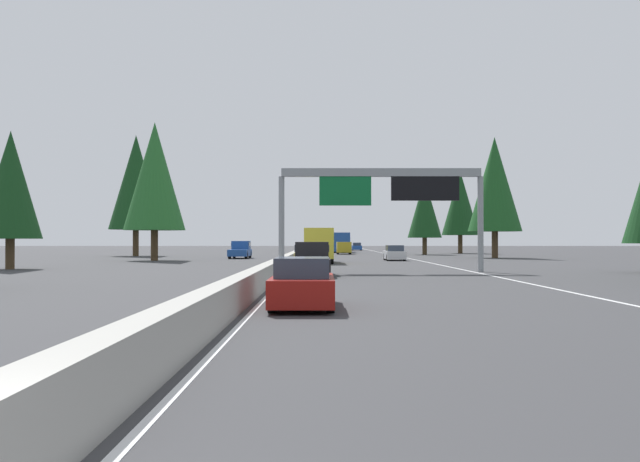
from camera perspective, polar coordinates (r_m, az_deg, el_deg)
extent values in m
plane|color=#38383A|center=(63.50, -1.87, -2.53)|extent=(320.00, 320.00, 0.00)
cube|color=#9E9B93|center=(83.48, -1.61, -1.80)|extent=(180.00, 0.56, 0.90)
cube|color=silver|center=(74.06, 7.35, -2.27)|extent=(160.00, 0.16, 0.01)
cube|color=silver|center=(73.48, -1.41, -2.29)|extent=(160.00, 0.16, 0.01)
cylinder|color=gray|center=(42.09, -3.25, 0.57)|extent=(0.36, 0.36, 5.90)
cylinder|color=gray|center=(43.17, 13.31, 0.56)|extent=(0.36, 0.36, 5.90)
cube|color=gray|center=(42.38, 5.13, 4.90)|extent=(0.50, 12.32, 0.50)
cube|color=#0C602D|center=(42.00, 2.13, 3.44)|extent=(0.12, 3.20, 1.90)
cube|color=black|center=(42.47, 8.80, 3.54)|extent=(0.16, 4.20, 1.50)
cube|color=maroon|center=(19.84, -1.47, -4.93)|extent=(4.40, 1.80, 0.76)
cube|color=#2D3847|center=(19.58, -1.48, -3.05)|extent=(2.46, 1.51, 0.56)
cylinder|color=black|center=(21.29, -3.50, -5.21)|extent=(0.64, 0.22, 0.64)
cylinder|color=black|center=(21.25, 0.77, -5.22)|extent=(0.64, 0.22, 0.64)
cylinder|color=black|center=(18.49, -4.04, -5.88)|extent=(0.64, 0.22, 0.64)
cylinder|color=black|center=(18.45, 0.88, -5.90)|extent=(0.64, 0.22, 0.64)
cube|color=black|center=(37.44, -0.68, -2.84)|extent=(5.60, 2.00, 0.70)
cube|color=black|center=(38.43, -0.66, -1.59)|extent=(2.24, 1.84, 0.90)
cube|color=#2D3847|center=(38.43, -0.66, -1.46)|extent=(2.02, 1.92, 0.41)
cylinder|color=black|center=(39.32, -1.90, -3.05)|extent=(0.80, 0.28, 0.80)
cylinder|color=black|center=(39.29, 0.61, -3.05)|extent=(0.80, 0.28, 0.80)
cylinder|color=black|center=(35.63, -2.11, -3.29)|extent=(0.80, 0.28, 0.80)
cylinder|color=black|center=(35.60, 0.66, -3.29)|extent=(0.80, 0.28, 0.80)
cube|color=gold|center=(57.43, -0.08, -1.03)|extent=(6.12, 2.40, 2.50)
cube|color=#1E4793|center=(61.68, -0.08, -1.29)|extent=(2.38, 2.30, 1.90)
cylinder|color=black|center=(61.54, -1.06, -2.17)|extent=(0.90, 0.28, 0.90)
cylinder|color=black|center=(61.53, 0.91, -2.17)|extent=(0.90, 0.28, 0.90)
cylinder|color=black|center=(55.76, -1.18, -2.32)|extent=(0.90, 0.28, 0.90)
cylinder|color=black|center=(55.76, 1.00, -2.32)|extent=(0.90, 0.28, 0.90)
cube|color=#1E4793|center=(108.59, 1.75, -0.92)|extent=(11.50, 2.50, 2.90)
cube|color=#2D3847|center=(108.59, 1.75, -0.73)|extent=(11.04, 2.55, 0.84)
cylinder|color=black|center=(112.60, 1.13, -1.50)|extent=(1.00, 0.30, 1.00)
cylinder|color=black|center=(112.66, 2.25, -1.50)|extent=(1.00, 0.30, 1.00)
cylinder|color=black|center=(104.55, 1.22, -1.56)|extent=(1.00, 0.30, 1.00)
cylinder|color=black|center=(104.62, 2.42, -1.56)|extent=(1.00, 0.30, 1.00)
cube|color=silver|center=(65.80, 6.25, -2.01)|extent=(4.40, 1.80, 0.76)
cube|color=#2D3847|center=(65.57, 6.27, -1.44)|extent=(2.46, 1.51, 0.56)
cylinder|color=black|center=(67.13, 5.45, -2.16)|extent=(0.64, 0.22, 0.64)
cylinder|color=black|center=(67.29, 6.79, -2.16)|extent=(0.64, 0.22, 0.64)
cylinder|color=black|center=(64.32, 5.69, -2.22)|extent=(0.64, 0.22, 0.64)
cylinder|color=black|center=(64.50, 7.09, -2.22)|extent=(0.64, 0.22, 0.64)
cube|color=#AD931E|center=(94.40, 2.01, -1.36)|extent=(5.00, 1.95, 1.44)
cube|color=#2D3847|center=(92.09, 2.06, -1.22)|extent=(0.08, 1.48, 0.56)
cylinder|color=black|center=(96.08, 1.46, -1.72)|extent=(0.70, 0.24, 0.70)
cylinder|color=black|center=(96.14, 2.48, -1.72)|extent=(0.70, 0.24, 0.70)
cylinder|color=black|center=(92.68, 1.51, -1.76)|extent=(0.70, 0.24, 0.70)
cylinder|color=black|center=(92.74, 2.57, -1.76)|extent=(0.70, 0.24, 0.70)
cube|color=#1E4793|center=(128.83, 3.09, -1.40)|extent=(4.40, 1.80, 0.76)
cube|color=#2D3847|center=(128.60, 3.10, -1.10)|extent=(2.46, 1.51, 0.56)
cylinder|color=black|center=(130.20, 2.71, -1.48)|extent=(0.64, 0.22, 0.64)
cylinder|color=black|center=(130.28, 3.41, -1.48)|extent=(0.64, 0.22, 0.64)
cylinder|color=black|center=(127.38, 2.77, -1.50)|extent=(0.64, 0.22, 0.64)
cylinder|color=black|center=(127.47, 3.48, -1.50)|extent=(0.64, 0.22, 0.64)
cube|color=#1E4793|center=(73.11, -6.72, -1.82)|extent=(5.60, 2.00, 0.70)
cube|color=#1E4793|center=(74.10, -6.63, -1.18)|extent=(2.24, 1.84, 0.90)
cube|color=#2D3847|center=(74.10, -6.63, -1.12)|extent=(2.02, 1.92, 0.41)
cylinder|color=black|center=(75.05, -7.21, -1.95)|extent=(0.80, 0.28, 0.80)
cylinder|color=black|center=(74.85, -5.90, -1.95)|extent=(0.80, 0.28, 0.80)
cylinder|color=black|center=(71.39, -7.58, -2.01)|extent=(0.80, 0.28, 0.80)
cylinder|color=black|center=(71.18, -6.21, -2.02)|extent=(0.80, 0.28, 0.80)
cylinder|color=#4C3823|center=(76.62, 14.45, -1.12)|extent=(0.68, 0.68, 2.92)
cone|color=#194C1E|center=(76.86, 14.43, 3.83)|extent=(5.83, 5.83, 10.34)
cylinder|color=#4C3823|center=(92.07, 8.77, -1.26)|extent=(0.61, 0.61, 2.28)
cone|color=#143D19|center=(92.17, 8.76, 1.95)|extent=(4.55, 4.55, 8.07)
cylinder|color=#4C3823|center=(101.55, 11.68, -1.09)|extent=(0.65, 0.65, 2.69)
cone|color=#143D19|center=(101.69, 11.67, 2.35)|extent=(5.38, 5.38, 9.53)
cylinder|color=#4C3823|center=(50.23, -24.55, -1.76)|extent=(0.58, 0.58, 2.06)
cone|color=#143D19|center=(50.36, -24.52, 3.57)|extent=(4.12, 4.12, 7.30)
cylinder|color=#4C3823|center=(66.64, -13.71, -1.18)|extent=(0.68, 0.68, 2.91)
cone|color=#236028|center=(66.92, -13.70, 4.50)|extent=(5.82, 5.82, 10.32)
cylinder|color=#4C3823|center=(85.80, -15.19, -0.96)|extent=(0.72, 0.72, 3.26)
cone|color=#143D19|center=(86.09, -15.17, 3.97)|extent=(6.51, 6.51, 11.55)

